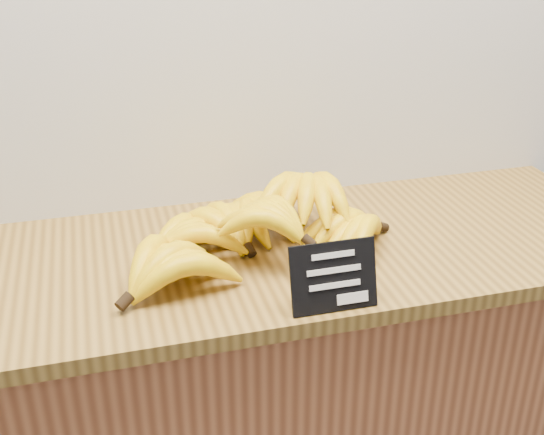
# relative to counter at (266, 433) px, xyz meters

# --- Properties ---
(counter) EXTENTS (1.31, 0.50, 0.90)m
(counter) POSITION_rel_counter_xyz_m (0.00, 0.00, 0.00)
(counter) COLOR #A05A33
(counter) RESTS_ON ground
(counter_top) EXTENTS (1.55, 0.54, 0.03)m
(counter_top) POSITION_rel_counter_xyz_m (0.00, 0.00, 0.47)
(counter_top) COLOR olive
(counter_top) RESTS_ON counter
(chalkboard_sign) EXTENTS (0.15, 0.04, 0.12)m
(chalkboard_sign) POSITION_rel_counter_xyz_m (0.06, -0.23, 0.54)
(chalkboard_sign) COLOR black
(chalkboard_sign) RESTS_ON counter_top
(banana_pile) EXTENTS (0.58, 0.35, 0.13)m
(banana_pile) POSITION_rel_counter_xyz_m (-0.02, 0.00, 0.53)
(banana_pile) COLOR yellow
(banana_pile) RESTS_ON counter_top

